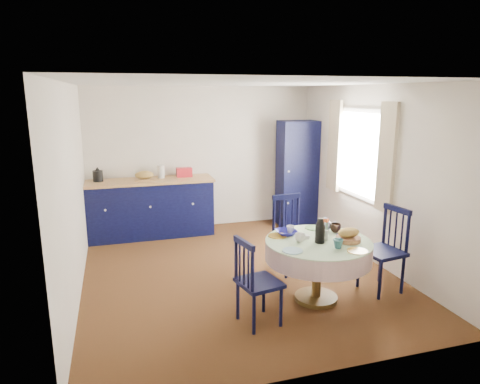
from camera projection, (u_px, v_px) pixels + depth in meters
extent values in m
plane|color=black|center=(238.00, 273.00, 5.79)|extent=(4.50, 4.50, 0.00)
plane|color=white|center=(237.00, 83.00, 5.23)|extent=(4.50, 4.50, 0.00)
cube|color=silver|center=(203.00, 158.00, 7.62)|extent=(4.00, 0.02, 2.50)
cube|color=silver|center=(72.00, 193.00, 4.96)|extent=(0.02, 4.50, 2.50)
cube|color=silver|center=(373.00, 175.00, 6.07)|extent=(0.02, 4.50, 2.50)
plane|color=white|center=(362.00, 154.00, 6.29)|extent=(0.00, 1.20, 1.20)
cube|color=beige|center=(386.00, 158.00, 5.60)|extent=(0.05, 0.34, 1.45)
cube|color=beige|center=(334.00, 146.00, 6.91)|extent=(0.05, 0.34, 1.45)
cube|color=black|center=(149.00, 209.00, 7.24)|extent=(2.12, 0.64, 0.93)
cube|color=#B57652|center=(148.00, 181.00, 7.14)|extent=(2.18, 0.68, 0.04)
cube|color=#A41922|center=(184.00, 172.00, 7.36)|extent=(0.26, 0.14, 0.16)
cube|color=#B57652|center=(145.00, 179.00, 7.09)|extent=(0.34, 0.24, 0.02)
ellipsoid|color=#A57F40|center=(144.00, 175.00, 7.08)|extent=(0.31, 0.20, 0.13)
cylinder|color=silver|center=(161.00, 172.00, 7.25)|extent=(0.12, 0.12, 0.22)
cube|color=black|center=(297.00, 174.00, 7.77)|extent=(0.68, 0.50, 1.91)
cylinder|color=white|center=(289.00, 171.00, 7.45)|extent=(0.04, 0.02, 0.04)
cylinder|color=white|center=(289.00, 203.00, 7.58)|extent=(0.04, 0.02, 0.04)
cylinder|color=#533E17|center=(316.00, 298.00, 5.04)|extent=(0.50, 0.50, 0.05)
cylinder|color=#533E17|center=(317.00, 271.00, 4.96)|extent=(0.11, 0.11, 0.66)
cylinder|color=#533E17|center=(318.00, 243.00, 4.89)|extent=(1.15, 1.15, 0.03)
cylinder|color=silver|center=(318.00, 251.00, 4.91)|extent=(1.21, 1.21, 0.22)
cylinder|color=white|center=(318.00, 241.00, 4.88)|extent=(1.21, 1.21, 0.01)
cylinder|color=#95C1CE|center=(292.00, 251.00, 4.55)|extent=(0.22, 0.22, 0.01)
cylinder|color=gold|center=(357.00, 251.00, 4.54)|extent=(0.22, 0.22, 0.01)
cylinder|color=navy|center=(346.00, 236.00, 5.04)|extent=(0.22, 0.22, 0.01)
cylinder|color=#74A766|center=(314.00, 228.00, 5.33)|extent=(0.22, 0.22, 0.01)
cylinder|color=gold|center=(277.00, 236.00, 5.03)|extent=(0.22, 0.22, 0.01)
cylinder|color=#99633D|center=(348.00, 239.00, 4.86)|extent=(0.28, 0.28, 0.05)
ellipsoid|color=#A57F40|center=(349.00, 232.00, 4.84)|extent=(0.26, 0.16, 0.11)
cube|color=silver|center=(304.00, 237.00, 4.94)|extent=(0.10, 0.07, 0.04)
cylinder|color=black|center=(281.00, 307.00, 4.42)|extent=(0.04, 0.04, 0.43)
cylinder|color=black|center=(264.00, 294.00, 4.72)|extent=(0.04, 0.04, 0.43)
cylinder|color=black|center=(254.00, 314.00, 4.27)|extent=(0.04, 0.04, 0.43)
cylinder|color=black|center=(238.00, 300.00, 4.57)|extent=(0.04, 0.04, 0.43)
cube|color=black|center=(259.00, 283.00, 4.44)|extent=(0.48, 0.50, 0.04)
cylinder|color=black|center=(252.00, 270.00, 4.16)|extent=(0.04, 0.04, 0.48)
cylinder|color=black|center=(236.00, 258.00, 4.45)|extent=(0.04, 0.04, 0.48)
cube|color=black|center=(244.00, 243.00, 4.25)|extent=(0.12, 0.38, 0.06)
cylinder|color=black|center=(248.00, 269.00, 4.23)|extent=(0.02, 0.02, 0.40)
cylinder|color=black|center=(244.00, 266.00, 4.31)|extent=(0.02, 0.02, 0.40)
cylinder|color=black|center=(240.00, 263.00, 4.39)|extent=(0.02, 0.02, 0.40)
cylinder|color=black|center=(286.00, 261.00, 5.59)|extent=(0.04, 0.04, 0.48)
cylinder|color=black|center=(311.00, 257.00, 5.73)|extent=(0.04, 0.04, 0.48)
cylinder|color=black|center=(274.00, 252.00, 5.90)|extent=(0.04, 0.04, 0.48)
cylinder|color=black|center=(298.00, 248.00, 6.04)|extent=(0.04, 0.04, 0.48)
cube|color=black|center=(293.00, 236.00, 5.76)|extent=(0.51, 0.49, 0.04)
cylinder|color=black|center=(274.00, 215.00, 5.81)|extent=(0.04, 0.04, 0.53)
cylinder|color=black|center=(298.00, 212.00, 5.95)|extent=(0.04, 0.04, 0.53)
cube|color=black|center=(286.00, 197.00, 5.82)|extent=(0.42, 0.09, 0.07)
cylinder|color=black|center=(280.00, 216.00, 5.84)|extent=(0.02, 0.02, 0.44)
cylinder|color=black|center=(286.00, 215.00, 5.88)|extent=(0.02, 0.02, 0.44)
cylinder|color=black|center=(292.00, 214.00, 5.92)|extent=(0.02, 0.02, 0.44)
cylinder|color=black|center=(358.00, 269.00, 5.34)|extent=(0.04, 0.04, 0.48)
cylinder|color=black|center=(380.00, 280.00, 5.01)|extent=(0.04, 0.04, 0.48)
cylinder|color=black|center=(380.00, 264.00, 5.49)|extent=(0.04, 0.04, 0.48)
cylinder|color=black|center=(403.00, 275.00, 5.15)|extent=(0.04, 0.04, 0.48)
cube|color=black|center=(382.00, 252.00, 5.19)|extent=(0.51, 0.53, 0.04)
cylinder|color=black|center=(385.00, 224.00, 5.38)|extent=(0.04, 0.04, 0.53)
cylinder|color=black|center=(408.00, 233.00, 5.04)|extent=(0.04, 0.04, 0.53)
cube|color=black|center=(397.00, 209.00, 5.16)|extent=(0.11, 0.42, 0.07)
cylinder|color=black|center=(390.00, 228.00, 5.30)|extent=(0.02, 0.02, 0.44)
cylinder|color=black|center=(396.00, 230.00, 5.22)|extent=(0.02, 0.02, 0.44)
cylinder|color=black|center=(402.00, 233.00, 5.13)|extent=(0.02, 0.02, 0.44)
imported|color=silver|center=(300.00, 238.00, 4.84)|extent=(0.12, 0.12, 0.10)
imported|color=#326770|center=(338.00, 244.00, 4.63)|extent=(0.11, 0.11, 0.10)
imported|color=black|center=(335.00, 228.00, 5.18)|extent=(0.13, 0.13, 0.11)
imported|color=silver|center=(291.00, 230.00, 5.13)|extent=(0.10, 0.10, 0.09)
imported|color=navy|center=(286.00, 233.00, 5.07)|extent=(0.25, 0.25, 0.06)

